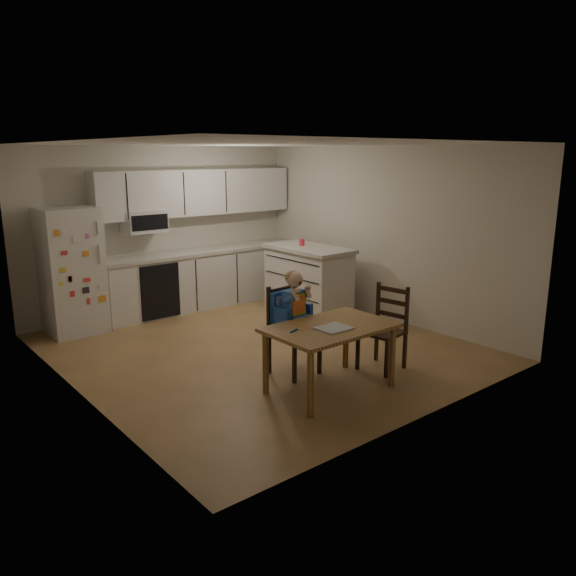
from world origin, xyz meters
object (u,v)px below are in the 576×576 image
(chair_booster, at_px, (291,312))
(chair_side, at_px, (387,322))
(kitchen_island, at_px, (308,280))
(refrigerator, at_px, (71,271))
(dining_table, at_px, (330,335))
(red_cup, at_px, (302,242))

(chair_booster, distance_m, chair_side, 1.11)
(kitchen_island, distance_m, chair_booster, 2.43)
(refrigerator, relative_size, kitchen_island, 1.22)
(refrigerator, relative_size, chair_booster, 1.46)
(kitchen_island, bearing_deg, dining_table, -126.87)
(red_cup, relative_size, chair_side, 0.11)
(chair_booster, bearing_deg, kitchen_island, 39.03)
(dining_table, bearing_deg, refrigerator, 110.30)
(red_cup, relative_size, chair_booster, 0.09)
(refrigerator, relative_size, chair_side, 1.79)
(kitchen_island, relative_size, chair_booster, 1.20)
(kitchen_island, height_order, dining_table, kitchen_island)
(dining_table, xyz_separation_m, chair_side, (0.94, 0.06, -0.06))
(dining_table, relative_size, chair_side, 1.36)
(refrigerator, distance_m, red_cup, 3.30)
(chair_booster, bearing_deg, refrigerator, 108.74)
(red_cup, bearing_deg, chair_side, -108.00)
(kitchen_island, distance_m, dining_table, 2.89)
(refrigerator, bearing_deg, chair_booster, -66.05)
(refrigerator, xyz_separation_m, dining_table, (1.35, -3.64, -0.25))
(refrigerator, height_order, dining_table, refrigerator)
(kitchen_island, xyz_separation_m, dining_table, (-1.73, -2.31, 0.08))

